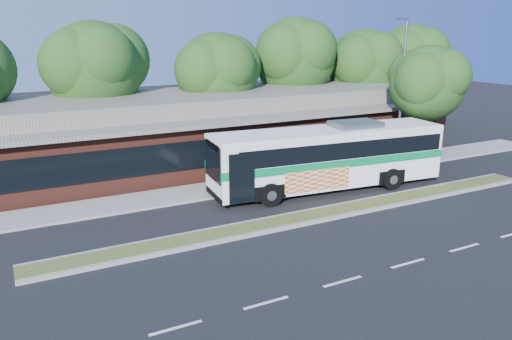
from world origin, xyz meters
The scene contains 12 objects.
ground centered at (0.00, 0.00, 0.00)m, with size 120.00×120.00×0.00m, color black.
median_strip centered at (0.00, 0.60, 0.07)m, with size 26.00×1.10×0.15m, color #545C27.
sidewalk centered at (0.00, 6.40, 0.06)m, with size 44.00×2.60×0.12m, color gray.
plaza_building centered at (0.00, 12.99, 2.13)m, with size 33.20×11.20×4.45m.
lamp_post centered at (9.56, 6.00, 4.90)m, with size 0.93×0.18×9.07m.
tree_bg_b centered at (-6.57, 16.14, 6.14)m, with size 6.69×6.00×9.00m.
tree_bg_c centered at (1.40, 15.13, 5.59)m, with size 6.24×5.60×8.26m.
tree_bg_d centered at (8.45, 16.15, 6.42)m, with size 6.91×6.20×9.37m.
tree_bg_e centered at (14.42, 15.14, 5.74)m, with size 6.47×5.80×8.50m.
tree_bg_f centered at (20.43, 16.14, 6.06)m, with size 6.69×6.00×8.92m.
transit_bus centered at (2.66, 3.79, 2.02)m, with size 13.11×4.02×3.63m.
sidewalk_tree centered at (11.34, 5.41, 5.29)m, with size 5.20×4.66×7.52m.
Camera 1 is at (-12.82, -17.33, 8.33)m, focal length 35.00 mm.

